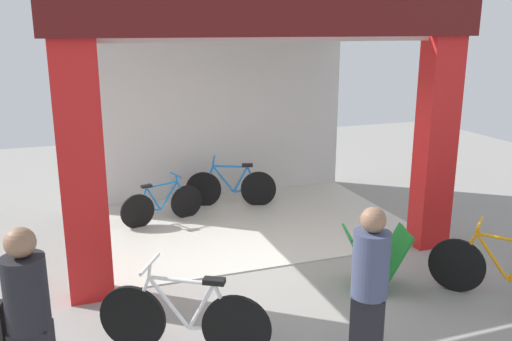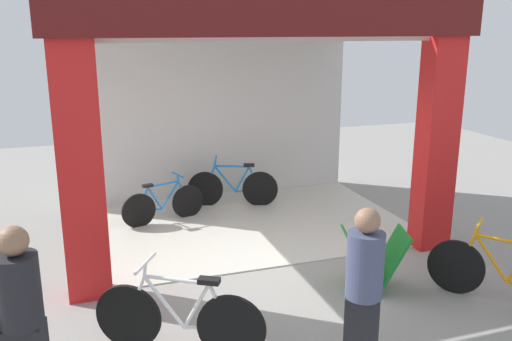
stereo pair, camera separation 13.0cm
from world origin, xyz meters
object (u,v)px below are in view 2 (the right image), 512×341
(bicycle_inside_0, at_px, (164,204))
(bicycle_inside_1, at_px, (233,187))
(sandwich_board_sign, at_px, (374,260))
(pedestrian_2, at_px, (364,292))
(bicycle_parked_0, at_px, (179,319))
(bicycle_parked_1, at_px, (503,274))
(pedestrian_3, at_px, (20,327))

(bicycle_inside_0, height_order, bicycle_inside_1, bicycle_inside_1)
(bicycle_inside_1, distance_m, sandwich_board_sign, 3.73)
(bicycle_inside_0, bearing_deg, pedestrian_2, -77.18)
(bicycle_parked_0, distance_m, sandwich_board_sign, 2.62)
(bicycle_parked_1, bearing_deg, bicycle_parked_0, 177.06)
(bicycle_inside_0, xyz_separation_m, bicycle_parked_1, (3.33, -4.02, 0.06))
(bicycle_inside_0, distance_m, pedestrian_2, 4.85)
(bicycle_inside_1, height_order, pedestrian_3, pedestrian_3)
(bicycle_inside_1, distance_m, bicycle_parked_1, 4.90)
(bicycle_inside_0, bearing_deg, pedestrian_3, -112.18)
(bicycle_inside_1, xyz_separation_m, bicycle_parked_1, (1.99, -4.47, 0.02))
(bicycle_parked_1, bearing_deg, sandwich_board_sign, 146.77)
(pedestrian_2, bearing_deg, bicycle_parked_1, 16.81)
(bicycle_inside_1, bearing_deg, sandwich_board_sign, -78.41)
(bicycle_inside_0, xyz_separation_m, bicycle_parked_0, (-0.46, -3.83, 0.07))
(sandwich_board_sign, bearing_deg, bicycle_inside_1, 101.59)
(bicycle_inside_0, height_order, bicycle_parked_1, bicycle_parked_1)
(bicycle_parked_1, relative_size, sandwich_board_sign, 1.51)
(bicycle_inside_1, relative_size, bicycle_parked_0, 1.02)
(bicycle_inside_0, bearing_deg, bicycle_inside_1, 18.73)
(pedestrian_2, bearing_deg, bicycle_parked_0, 150.21)
(pedestrian_2, distance_m, pedestrian_3, 2.89)
(bicycle_inside_1, xyz_separation_m, pedestrian_3, (-3.15, -4.90, 0.55))
(bicycle_parked_0, bearing_deg, bicycle_inside_1, 67.23)
(bicycle_inside_0, relative_size, pedestrian_2, 0.86)
(bicycle_inside_0, height_order, bicycle_parked_0, bicycle_parked_0)
(bicycle_parked_0, relative_size, pedestrian_3, 0.89)
(bicycle_inside_0, relative_size, bicycle_parked_1, 1.06)
(bicycle_parked_1, bearing_deg, bicycle_inside_0, 129.62)
(bicycle_parked_0, height_order, sandwich_board_sign, bicycle_parked_0)
(bicycle_parked_1, height_order, pedestrian_3, pedestrian_3)
(bicycle_inside_1, bearing_deg, pedestrian_2, -92.95)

